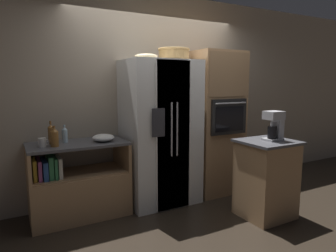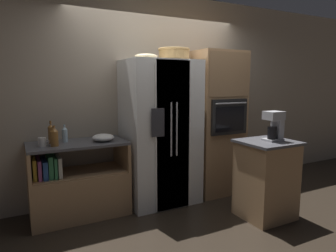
% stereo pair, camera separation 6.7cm
% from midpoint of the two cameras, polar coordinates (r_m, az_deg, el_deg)
% --- Properties ---
extents(ground_plane, '(20.00, 20.00, 0.00)m').
position_cam_midpoint_polar(ground_plane, '(4.20, 0.18, -13.95)').
color(ground_plane, black).
extents(wall_back, '(12.00, 0.06, 2.80)m').
position_cam_midpoint_polar(wall_back, '(4.29, -2.72, 5.77)').
color(wall_back, tan).
rests_on(wall_back, ground_plane).
extents(counter_left, '(1.11, 0.60, 0.89)m').
position_cam_midpoint_polar(counter_left, '(3.81, -17.23, -11.39)').
color(counter_left, '#A87F56').
rests_on(counter_left, ground_plane).
extents(refrigerator, '(0.93, 0.74, 1.87)m').
position_cam_midpoint_polar(refrigerator, '(3.94, -1.92, -1.25)').
color(refrigerator, white).
rests_on(refrigerator, ground_plane).
extents(wall_oven, '(0.70, 0.74, 2.02)m').
position_cam_midpoint_polar(wall_oven, '(4.39, 8.14, 0.67)').
color(wall_oven, '#A87F56').
rests_on(wall_oven, ground_plane).
extents(island_counter, '(0.62, 0.57, 0.92)m').
position_cam_midpoint_polar(island_counter, '(3.77, 17.66, -9.50)').
color(island_counter, '#A87F56').
rests_on(island_counter, ground_plane).
extents(wicker_basket, '(0.42, 0.42, 0.16)m').
position_cam_midpoint_polar(wicker_basket, '(3.99, 0.62, 13.57)').
color(wicker_basket, tan).
rests_on(wicker_basket, refrigerator).
extents(fruit_bowl, '(0.29, 0.29, 0.07)m').
position_cam_midpoint_polar(fruit_bowl, '(3.79, -4.71, 13.07)').
color(fruit_bowl, beige).
rests_on(fruit_bowl, refrigerator).
extents(bottle_tall, '(0.09, 0.09, 0.23)m').
position_cam_midpoint_polar(bottle_tall, '(3.51, -21.34, -1.95)').
color(bottle_tall, brown).
rests_on(bottle_tall, counter_left).
extents(bottle_short, '(0.06, 0.06, 0.21)m').
position_cam_midpoint_polar(bottle_short, '(3.71, -19.57, -1.54)').
color(bottle_short, silver).
rests_on(bottle_short, counter_left).
extents(bottle_wide, '(0.06, 0.06, 0.27)m').
position_cam_midpoint_polar(bottle_wide, '(3.68, -21.89, -1.40)').
color(bottle_wide, brown).
rests_on(bottle_wide, counter_left).
extents(mug, '(0.12, 0.08, 0.10)m').
position_cam_midpoint_polar(mug, '(3.55, -23.30, -2.91)').
color(mug, silver).
rests_on(mug, counter_left).
extents(mixing_bowl, '(0.26, 0.26, 0.09)m').
position_cam_midpoint_polar(mixing_bowl, '(3.67, -12.74, -2.19)').
color(mixing_bowl, white).
rests_on(mixing_bowl, counter_left).
extents(coffee_maker, '(0.20, 0.17, 0.34)m').
position_cam_midpoint_polar(coffee_maker, '(3.67, 19.17, 0.33)').
color(coffee_maker, '#B2B2B7').
rests_on(coffee_maker, island_counter).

